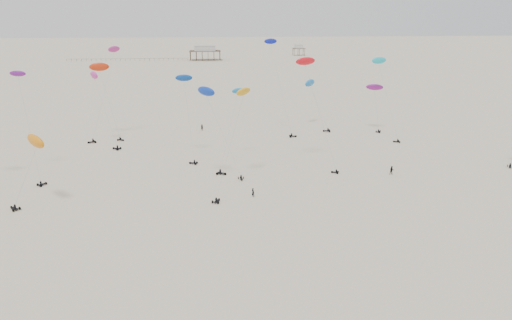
{
  "coord_description": "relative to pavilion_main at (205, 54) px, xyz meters",
  "views": [
    {
      "loc": [
        -8.12,
        2.45,
        32.93
      ],
      "look_at": [
        0.0,
        88.0,
        7.0
      ],
      "focal_mm": 35.0,
      "sensor_mm": 36.0,
      "label": 1
    }
  ],
  "objects": [
    {
      "name": "ground_plane",
      "position": [
        10.0,
        -150.0,
        -4.22
      ],
      "size": [
        900.0,
        900.0,
        0.0
      ],
      "primitive_type": "plane",
      "color": "beige"
    },
    {
      "name": "pavilion_main",
      "position": [
        0.0,
        0.0,
        0.0
      ],
      "size": [
        21.0,
        13.0,
        9.8
      ],
      "color": "brown",
      "rests_on": "ground"
    },
    {
      "name": "pavilion_small",
      "position": [
        70.0,
        30.0,
        -0.74
      ],
      "size": [
        9.0,
        7.0,
        8.0
      ],
      "color": "brown",
      "rests_on": "ground"
    },
    {
      "name": "pier_fence",
      "position": [
        -52.0,
        -0.0,
        -3.45
      ],
      "size": [
        80.2,
        0.2,
        1.5
      ],
      "color": "black",
      "rests_on": "ground"
    },
    {
      "name": "rig_0",
      "position": [
        2.42,
        -250.61,
        10.66
      ],
      "size": [
        9.48,
        5.32,
        18.93
      ],
      "rotation": [
        0.0,
        0.0,
        3.21
      ],
      "color": "black",
      "rests_on": "ground"
    },
    {
      "name": "rig_1",
      "position": [
        -34.51,
        -245.63,
        8.07
      ],
      "size": [
        8.66,
        13.3,
        22.98
      ],
      "rotation": [
        0.0,
        0.0,
        5.56
      ],
      "color": "black",
      "rests_on": "ground"
    },
    {
      "name": "rig_2",
      "position": [
        48.39,
        -216.84,
        11.76
      ],
      "size": [
        5.35,
        14.09,
        22.15
      ],
      "rotation": [
        0.0,
        0.0,
        1.42
      ],
      "color": "black",
      "rests_on": "ground"
    },
    {
      "name": "rig_5",
      "position": [
        7.15,
        -253.45,
        8.86
      ],
      "size": [
        9.07,
        18.16,
        22.55
      ],
      "rotation": [
        0.0,
        0.0,
        5.79
      ],
      "color": "black",
      "rests_on": "ground"
    },
    {
      "name": "rig_6",
      "position": [
        -25.86,
        -212.97,
        11.62
      ],
      "size": [
        8.91,
        8.28,
        19.99
      ],
      "rotation": [
        0.0,
        0.0,
        4.08
      ],
      "color": "black",
      "rests_on": "ground"
    },
    {
      "name": "rig_7",
      "position": [
        21.03,
        -213.2,
        10.58
      ],
      "size": [
        7.88,
        10.56,
        25.95
      ],
      "rotation": [
        0.0,
        0.0,
        4.65
      ],
      "color": "black",
      "rests_on": "ground"
    },
    {
      "name": "rig_8",
      "position": [
        -28.51,
        -261.9,
        5.68
      ],
      "size": [
        7.82,
        7.22,
        12.76
      ],
      "rotation": [
        0.0,
        0.0,
        0.88
      ],
      "color": "black",
      "rests_on": "ground"
    },
    {
      "name": "rig_9",
      "position": [
        -3.23,
        -234.51,
        8.78
      ],
      "size": [
        4.91,
        10.58,
        19.44
      ],
      "rotation": [
        0.0,
        0.0,
        1.28
      ],
      "color": "black",
      "rests_on": "ground"
    },
    {
      "name": "rig_10",
      "position": [
        23.51,
        -241.25,
        15.18
      ],
      "size": [
        8.57,
        12.64,
        24.31
      ],
      "rotation": [
        0.0,
        0.0,
        1.23
      ],
      "color": "black",
      "rests_on": "ground"
    },
    {
      "name": "rig_11",
      "position": [
        5.95,
        -242.45,
        2.87
      ],
      "size": [
        7.34,
        16.3,
        20.27
      ],
      "rotation": [
        0.0,
        0.0,
        4.15
      ],
      "color": "black",
      "rests_on": "ground"
    },
    {
      "name": "rig_12",
      "position": [
        -24.85,
        -214.15,
        10.41
      ],
      "size": [
        8.85,
        12.06,
        24.44
      ],
      "rotation": [
        0.0,
        0.0,
        2.11
      ],
      "color": "black",
      "rests_on": "ground"
    },
    {
      "name": "rig_13",
      "position": [
        32.22,
        -204.86,
        5.66
      ],
      "size": [
        6.67,
        14.02,
        15.37
      ],
      "rotation": [
        0.0,
        0.0,
        1.42
      ],
      "color": "black",
      "rests_on": "ground"
    },
    {
      "name": "rig_14",
      "position": [
        48.58,
        -211.56,
        5.92
      ],
      "size": [
        5.3,
        7.72,
        13.22
      ],
      "rotation": [
        0.0,
        0.0,
        5.5
      ],
      "color": "black",
      "rests_on": "ground"
    },
    {
      "name": "rig_15",
      "position": [
        -24.95,
        -221.4,
        8.15
      ],
      "size": [
        8.59,
        11.24,
        18.94
      ],
      "rotation": [
        0.0,
        0.0,
        1.11
      ],
      "color": "black",
      "rests_on": "ground"
    },
    {
      "name": "spectator_0",
      "position": [
        9.43,
        -262.12,
        -4.22
      ],
      "size": [
        0.81,
        0.87,
        1.97
      ],
      "primitive_type": "imported",
      "rotation": [
        0.0,
        0.0,
        2.19
      ],
      "color": "black",
      "rests_on": "ground"
    },
    {
      "name": "spectator_1",
      "position": [
        39.37,
        -252.01,
        -4.22
      ],
      "size": [
        1.09,
        0.7,
        2.13
      ],
      "primitive_type": "imported",
      "rotation": [
        0.0,
        0.0,
        6.19
      ],
      "color": "black",
      "rests_on": "ground"
    },
    {
      "name": "spectator_3",
      "position": [
        -0.37,
        -208.32,
        -4.22
      ],
      "size": [
        0.79,
        0.56,
        2.14
      ],
      "primitive_type": "imported",
      "rotation": [
        0.0,
        0.0,
        3.11
      ],
      "color": "black",
      "rests_on": "ground"
    }
  ]
}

